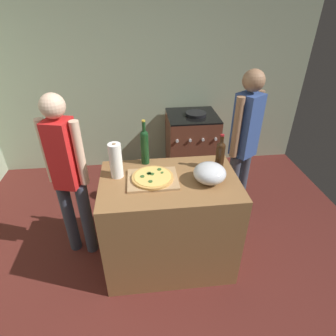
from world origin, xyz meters
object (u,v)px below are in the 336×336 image
at_px(person_in_stripes, 68,173).
at_px(stove, 191,145).
at_px(wine_bottle_amber, 220,154).
at_px(pizza, 153,177).
at_px(wine_bottle_green, 145,145).
at_px(paper_towel_roll, 116,161).
at_px(person_in_red, 244,143).
at_px(mixing_bowl, 210,173).

bearing_deg(person_in_stripes, stove, 44.49).
bearing_deg(person_in_stripes, wine_bottle_amber, -4.20).
distance_m(pizza, wine_bottle_green, 0.32).
bearing_deg(pizza, wine_bottle_amber, 12.07).
height_order(pizza, paper_towel_roll, paper_towel_roll).
xyz_separation_m(wine_bottle_amber, person_in_stripes, (-1.29, 0.09, -0.16)).
xyz_separation_m(wine_bottle_green, person_in_red, (0.98, 0.24, -0.15)).
relative_size(paper_towel_roll, stove, 0.32).
bearing_deg(wine_bottle_green, paper_towel_roll, -142.17).
bearing_deg(person_in_red, wine_bottle_amber, -132.22).
bearing_deg(person_in_red, pizza, -150.93).
distance_m(stove, person_in_red, 1.17).
relative_size(wine_bottle_amber, person_in_stripes, 0.20).
bearing_deg(mixing_bowl, paper_towel_roll, 167.31).
height_order(wine_bottle_green, stove, wine_bottle_green).
xyz_separation_m(wine_bottle_green, stove, (0.66, 1.24, -0.66)).
distance_m(pizza, person_in_red, 1.07).
distance_m(mixing_bowl, paper_towel_roll, 0.75).
bearing_deg(person_in_red, paper_towel_roll, -160.81).
distance_m(wine_bottle_amber, person_in_red, 0.55).
bearing_deg(stove, person_in_stripes, -135.51).
xyz_separation_m(stove, person_in_red, (0.32, -1.00, 0.51)).
height_order(pizza, person_in_red, person_in_red).
bearing_deg(wine_bottle_amber, wine_bottle_green, 165.57).
distance_m(wine_bottle_amber, stove, 1.53).
bearing_deg(wine_bottle_amber, stove, 88.30).
bearing_deg(wine_bottle_amber, person_in_stripes, 175.80).
relative_size(pizza, stove, 0.36).
height_order(stove, person_in_red, person_in_red).
bearing_deg(stove, person_in_red, -72.28).
xyz_separation_m(paper_towel_roll, wine_bottle_green, (0.24, 0.19, 0.03)).
relative_size(mixing_bowl, wine_bottle_amber, 0.82).
bearing_deg(wine_bottle_green, person_in_stripes, -174.42).
distance_m(pizza, mixing_bowl, 0.45).
bearing_deg(mixing_bowl, person_in_stripes, 166.10).
height_order(pizza, stove, pizza).
bearing_deg(person_in_red, stove, 107.72).
distance_m(mixing_bowl, stove, 1.69).
distance_m(paper_towel_roll, wine_bottle_green, 0.31).
relative_size(wine_bottle_green, person_in_red, 0.24).
height_order(pizza, mixing_bowl, mixing_bowl).
distance_m(paper_towel_roll, person_in_stripes, 0.47).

